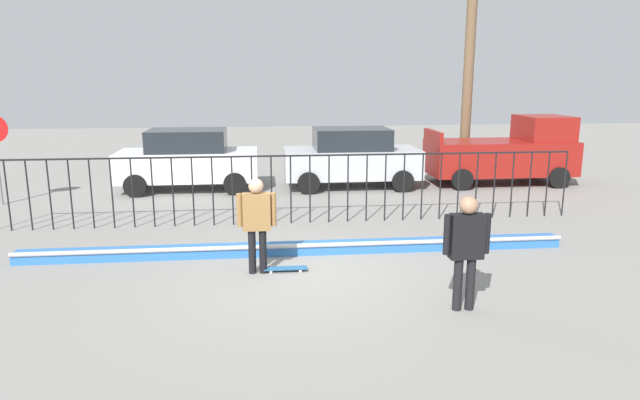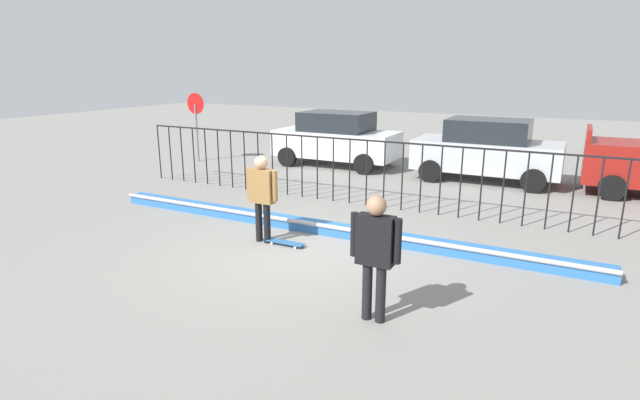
% 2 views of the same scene
% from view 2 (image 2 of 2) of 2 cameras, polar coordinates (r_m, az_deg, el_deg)
% --- Properties ---
extents(ground_plane, '(60.00, 60.00, 0.00)m').
position_cam_2_polar(ground_plane, '(9.72, -2.78, -5.66)').
color(ground_plane, gray).
extents(bowl_coping_ledge, '(11.00, 0.40, 0.27)m').
position_cam_2_polar(bowl_coping_ledge, '(10.61, 0.26, -3.15)').
color(bowl_coping_ledge, '#2D6BB7').
rests_on(bowl_coping_ledge, ground).
extents(perimeter_fence, '(14.04, 0.04, 1.68)m').
position_cam_2_polar(perimeter_fence, '(12.54, 5.37, 4.00)').
color(perimeter_fence, black).
rests_on(perimeter_fence, ground).
extents(skateboarder, '(0.71, 0.27, 1.76)m').
position_cam_2_polar(skateboarder, '(9.89, -6.65, 1.03)').
color(skateboarder, black).
rests_on(skateboarder, ground).
extents(skateboard, '(0.80, 0.20, 0.07)m').
position_cam_2_polar(skateboard, '(9.93, -3.99, -4.86)').
color(skateboard, '#26598C').
rests_on(skateboard, ground).
extents(camera_operator, '(0.73, 0.27, 1.80)m').
position_cam_2_polar(camera_operator, '(6.77, 6.34, -5.41)').
color(camera_operator, black).
rests_on(camera_operator, ground).
extents(parked_car_white, '(4.30, 2.12, 1.90)m').
position_cam_2_polar(parked_car_white, '(17.75, 1.89, 7.06)').
color(parked_car_white, silver).
rests_on(parked_car_white, ground).
extents(parked_car_silver, '(4.30, 2.12, 1.90)m').
position_cam_2_polar(parked_car_silver, '(16.13, 18.54, 5.48)').
color(parked_car_silver, '#B7BABF').
rests_on(parked_car_silver, ground).
extents(stop_sign, '(0.76, 0.07, 2.50)m').
position_cam_2_polar(stop_sign, '(19.11, -13.99, 9.14)').
color(stop_sign, slate).
rests_on(stop_sign, ground).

